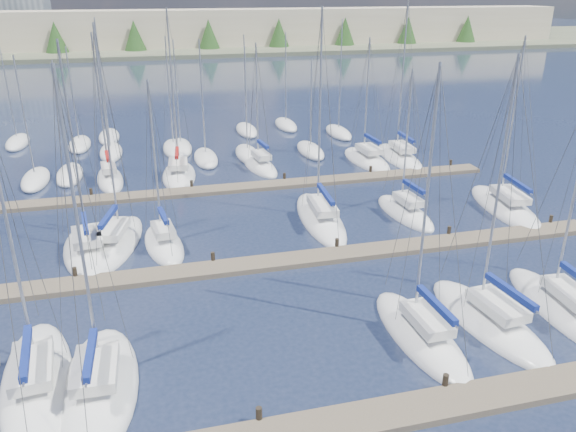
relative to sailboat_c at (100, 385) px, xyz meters
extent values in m
plane|color=#232C46|center=(10.14, 53.31, -0.18)|extent=(400.00, 400.00, 0.00)
cube|color=#6B5E4C|center=(10.14, -4.69, -0.03)|extent=(44.00, 1.80, 0.35)
cylinder|color=#2D261C|center=(6.14, -3.79, 0.12)|extent=(0.26, 0.26, 1.10)
cylinder|color=#2D261C|center=(14.14, -3.79, 0.12)|extent=(0.26, 0.26, 1.10)
cube|color=#6B5E4C|center=(10.14, 9.31, -0.03)|extent=(44.00, 1.80, 0.35)
cylinder|color=#2D261C|center=(-1.86, 10.21, 0.12)|extent=(0.26, 0.26, 1.10)
cylinder|color=#2D261C|center=(6.14, 10.21, 0.12)|extent=(0.26, 0.26, 1.10)
cylinder|color=#2D261C|center=(14.14, 10.21, 0.12)|extent=(0.26, 0.26, 1.10)
cylinder|color=#2D261C|center=(22.14, 10.21, 0.12)|extent=(0.26, 0.26, 1.10)
cylinder|color=#2D261C|center=(30.14, 10.21, 0.12)|extent=(0.26, 0.26, 1.10)
cube|color=#6B5E4C|center=(10.14, 23.31, -0.03)|extent=(44.00, 1.80, 0.35)
cylinder|color=#2D261C|center=(-1.86, 24.21, 0.12)|extent=(0.26, 0.26, 1.10)
cylinder|color=#2D261C|center=(6.14, 24.21, 0.12)|extent=(0.26, 0.26, 1.10)
cylinder|color=#2D261C|center=(14.14, 24.21, 0.12)|extent=(0.26, 0.26, 1.10)
cylinder|color=#2D261C|center=(22.14, 24.21, 0.12)|extent=(0.26, 0.26, 1.10)
cylinder|color=#2D261C|center=(30.14, 24.21, 0.12)|extent=(0.26, 0.26, 1.10)
ellipsoid|color=white|center=(0.00, 0.03, -0.13)|extent=(3.43, 8.65, 1.60)
cube|color=silver|center=(-0.01, -0.40, 1.17)|extent=(1.84, 3.04, 0.50)
cylinder|color=#9EA0A5|center=(0.02, 0.71, 7.09)|extent=(0.14, 0.14, 12.33)
cylinder|color=#9EA0A5|center=(-0.03, -1.08, 2.22)|extent=(0.19, 3.60, 0.10)
cube|color=navy|center=(-0.03, -1.08, 2.34)|extent=(0.39, 3.32, 0.30)
ellipsoid|color=white|center=(18.84, 0.29, -0.13)|extent=(3.68, 9.07, 1.60)
cube|color=silver|center=(18.88, -0.15, 1.17)|extent=(1.85, 3.23, 0.50)
cylinder|color=#9EA0A5|center=(18.77, 0.99, 6.98)|extent=(0.14, 0.14, 12.11)
cylinder|color=#9EA0A5|center=(18.95, -0.86, 2.22)|extent=(0.46, 3.70, 0.10)
cube|color=navy|center=(18.95, -0.86, 2.34)|extent=(0.63, 3.43, 0.30)
ellipsoid|color=white|center=(0.36, 14.57, -0.13)|extent=(4.58, 9.40, 1.60)
cube|color=silver|center=(0.26, 14.13, 1.17)|extent=(2.10, 3.41, 0.50)
cylinder|color=#9EA0A5|center=(0.53, 15.28, 7.34)|extent=(0.14, 0.14, 12.83)
cylinder|color=#9EA0A5|center=(0.09, 13.43, 2.22)|extent=(0.97, 3.72, 0.10)
cube|color=navy|center=(0.09, 13.43, 2.34)|extent=(1.10, 3.47, 0.30)
ellipsoid|color=white|center=(12.94, 28.77, -0.13)|extent=(3.14, 7.15, 1.60)
cube|color=silver|center=(12.98, 28.42, 1.17)|extent=(1.56, 2.56, 0.50)
cylinder|color=#9EA0A5|center=(12.87, 29.32, 6.00)|extent=(0.14, 0.14, 10.16)
cylinder|color=#9EA0A5|center=(13.05, 27.87, 2.22)|extent=(0.46, 2.90, 0.10)
cube|color=navy|center=(13.05, 27.87, 2.34)|extent=(0.63, 2.69, 0.30)
ellipsoid|color=white|center=(21.08, 14.79, -0.13)|extent=(2.89, 7.46, 1.60)
cube|color=black|center=(21.08, 14.79, -0.13)|extent=(1.48, 3.59, 0.12)
cube|color=silver|center=(21.10, 14.42, 1.17)|extent=(1.49, 2.64, 0.50)
cylinder|color=#9EA0A5|center=(21.04, 15.37, 5.67)|extent=(0.14, 0.14, 9.49)
cylinder|color=#9EA0A5|center=(21.14, 13.84, 2.22)|extent=(0.31, 3.07, 0.10)
cube|color=navy|center=(21.14, 13.84, 2.34)|extent=(0.49, 2.84, 0.30)
ellipsoid|color=white|center=(5.36, 28.02, -0.13)|extent=(3.59, 8.24, 1.60)
cube|color=silver|center=(5.32, 27.62, 1.17)|extent=(1.84, 2.93, 0.50)
cylinder|color=#9EA0A5|center=(5.41, 28.66, 7.48)|extent=(0.14, 0.14, 13.11)
cylinder|color=#9EA0A5|center=(5.27, 26.98, 2.22)|extent=(0.38, 3.37, 0.10)
cube|color=maroon|center=(5.27, 26.98, 2.34)|extent=(0.56, 3.12, 0.30)
ellipsoid|color=white|center=(3.33, 13.63, -0.13)|extent=(3.14, 6.87, 1.60)
cube|color=maroon|center=(3.33, 13.63, -0.13)|extent=(1.60, 3.31, 0.12)
cube|color=silver|center=(3.37, 13.30, 1.17)|extent=(1.56, 2.46, 0.50)
cylinder|color=#9EA0A5|center=(3.26, 14.15, 5.74)|extent=(0.14, 0.14, 9.63)
cylinder|color=#9EA0A5|center=(3.44, 12.77, 2.22)|extent=(0.45, 2.77, 0.10)
cube|color=navy|center=(3.44, 12.77, 2.34)|extent=(0.62, 2.58, 0.30)
ellipsoid|color=white|center=(-2.63, 0.92, -0.13)|extent=(3.93, 9.76, 1.60)
cube|color=silver|center=(-2.58, 0.45, 1.17)|extent=(1.96, 3.48, 0.50)
cylinder|color=#9EA0A5|center=(-2.71, 1.68, 6.48)|extent=(0.14, 0.14, 11.11)
cylinder|color=#9EA0A5|center=(-2.50, -0.31, 2.22)|extent=(0.52, 3.98, 0.10)
cube|color=navy|center=(-2.50, -0.31, 2.34)|extent=(0.69, 3.68, 0.30)
ellipsoid|color=white|center=(28.98, 13.92, -0.13)|extent=(4.26, 10.10, 1.60)
cube|color=silver|center=(28.92, 13.44, 1.17)|extent=(2.09, 3.61, 0.50)
cylinder|color=#9EA0A5|center=(29.08, 14.70, 6.71)|extent=(0.14, 0.14, 11.58)
cylinder|color=#9EA0A5|center=(28.81, 12.66, 2.22)|extent=(0.63, 4.09, 0.10)
cube|color=navy|center=(28.81, 12.66, 2.34)|extent=(0.78, 3.79, 0.30)
ellipsoid|color=white|center=(14.62, 15.33, -0.13)|extent=(3.49, 10.52, 1.60)
cube|color=maroon|center=(14.62, 15.33, -0.13)|extent=(1.79, 5.06, 0.12)
cube|color=silver|center=(14.59, 14.81, 1.17)|extent=(1.78, 3.72, 0.50)
cylinder|color=#9EA0A5|center=(14.68, 16.15, 7.70)|extent=(0.14, 0.14, 13.56)
cylinder|color=#9EA0A5|center=(14.54, 13.98, 2.22)|extent=(0.39, 4.35, 0.10)
cube|color=navy|center=(14.54, 13.98, 2.34)|extent=(0.56, 4.01, 0.30)
ellipsoid|color=white|center=(-0.59, 28.28, -0.13)|extent=(2.86, 7.38, 1.60)
cube|color=black|center=(-0.59, 28.28, -0.13)|extent=(1.46, 3.55, 0.12)
cube|color=silver|center=(-0.55, 27.92, 1.17)|extent=(1.43, 2.62, 0.50)
cylinder|color=#9EA0A5|center=(-0.64, 28.85, 6.59)|extent=(0.14, 0.14, 11.33)
cylinder|color=#9EA0A5|center=(-0.50, 27.35, 2.22)|extent=(0.39, 3.02, 0.10)
cube|color=maroon|center=(-0.50, 27.35, 2.34)|extent=(0.57, 2.80, 0.30)
ellipsoid|color=white|center=(23.39, 28.30, -0.13)|extent=(3.35, 8.59, 1.60)
cube|color=black|center=(23.39, 28.30, -0.13)|extent=(1.73, 4.13, 0.12)
cube|color=silver|center=(23.41, 27.87, 1.17)|extent=(1.77, 3.03, 0.50)
cylinder|color=#9EA0A5|center=(23.36, 28.97, 6.13)|extent=(0.14, 0.14, 10.41)
cylinder|color=#9EA0A5|center=(23.44, 27.20, 2.22)|extent=(0.26, 3.56, 0.10)
cube|color=navy|center=(23.44, 27.20, 2.34)|extent=(0.44, 3.28, 0.30)
ellipsoid|color=white|center=(14.92, 0.01, -0.13)|extent=(2.86, 8.49, 1.60)
cube|color=silver|center=(14.93, -0.41, 1.17)|extent=(1.53, 2.99, 0.50)
cylinder|color=#9EA0A5|center=(14.90, 0.69, 6.88)|extent=(0.14, 0.14, 11.90)
cylinder|color=#9EA0A5|center=(14.95, -1.08, 2.22)|extent=(0.20, 3.54, 0.10)
cube|color=navy|center=(14.95, -1.08, 2.34)|extent=(0.39, 3.26, 0.30)
ellipsoid|color=white|center=(-1.37, 13.82, -0.13)|extent=(4.20, 8.63, 1.60)
cube|color=maroon|center=(-1.37, 13.82, -0.13)|extent=(2.14, 4.16, 0.12)
cube|color=silver|center=(-1.32, 13.41, 1.17)|extent=(2.10, 3.10, 0.50)
cylinder|color=#9EA0A5|center=(-1.46, 14.48, 6.93)|extent=(0.14, 0.14, 12.02)
cylinder|color=#9EA0A5|center=(-1.24, 12.75, 2.22)|extent=(0.54, 3.47, 0.10)
cube|color=navy|center=(-1.24, 12.75, 2.34)|extent=(0.71, 3.22, 0.30)
ellipsoid|color=white|center=(23.21, 0.39, -0.13)|extent=(3.24, 9.29, 1.60)
cube|color=silver|center=(23.17, -0.06, 1.17)|extent=(1.64, 3.29, 0.50)
cylinder|color=#9EA0A5|center=(23.26, 1.12, 6.50)|extent=(0.14, 0.14, 11.15)
ellipsoid|color=white|center=(26.85, 28.27, -0.13)|extent=(3.34, 9.79, 1.60)
cube|color=silver|center=(26.82, 27.79, 1.17)|extent=(1.73, 3.46, 0.50)
cylinder|color=#9EA0A5|center=(26.89, 29.04, 7.76)|extent=(0.14, 0.14, 13.68)
cylinder|color=#9EA0A5|center=(26.78, 27.02, 2.22)|extent=(0.32, 4.05, 0.10)
cube|color=navy|center=(26.78, 27.02, 2.34)|extent=(0.50, 3.74, 0.30)
cylinder|color=#9EA0A5|center=(-10.61, 43.20, 6.32)|extent=(0.12, 0.12, 11.20)
ellipsoid|color=white|center=(-10.61, 43.20, 0.07)|extent=(2.20, 6.40, 1.40)
cylinder|color=#9EA0A5|center=(6.20, 36.76, 5.79)|extent=(0.12, 0.12, 10.14)
ellipsoid|color=white|center=(6.20, 36.76, 0.07)|extent=(2.20, 6.40, 1.40)
cylinder|color=#9EA0A5|center=(5.46, 36.55, 5.97)|extent=(0.12, 0.12, 10.49)
ellipsoid|color=white|center=(5.46, 36.55, 0.07)|extent=(2.20, 6.40, 1.40)
cylinder|color=#9EA0A5|center=(19.21, 43.84, 5.75)|extent=(0.12, 0.12, 10.06)
ellipsoid|color=white|center=(19.21, 43.84, 0.07)|extent=(2.20, 6.40, 1.40)
cylinder|color=#9EA0A5|center=(-4.09, 40.64, 5.42)|extent=(0.12, 0.12, 9.39)
ellipsoid|color=white|center=(-4.09, 40.64, 0.07)|extent=(2.20, 6.40, 1.40)
cylinder|color=#9EA0A5|center=(-6.83, 29.49, 5.65)|extent=(0.12, 0.12, 9.85)
ellipsoid|color=white|center=(-6.83, 29.49, 0.07)|extent=(2.20, 6.40, 1.40)
cylinder|color=#9EA0A5|center=(-4.09, 30.13, 5.37)|extent=(0.12, 0.12, 9.30)
ellipsoid|color=white|center=(-4.09, 30.13, 0.07)|extent=(2.20, 6.40, 1.40)
cylinder|color=#9EA0A5|center=(24.11, 38.71, 6.56)|extent=(0.12, 0.12, 11.68)
ellipsoid|color=white|center=(24.11, 38.71, 0.07)|extent=(2.20, 6.40, 1.40)
cylinder|color=#9EA0A5|center=(12.45, 32.62, 5.60)|extent=(0.12, 0.12, 9.76)
ellipsoid|color=white|center=(12.45, 32.62, 0.07)|extent=(2.20, 6.40, 1.40)
cylinder|color=#9EA0A5|center=(-1.20, 43.22, 6.70)|extent=(0.12, 0.12, 11.95)
ellipsoid|color=white|center=(-1.20, 43.22, 0.07)|extent=(2.20, 6.40, 1.40)
cylinder|color=#9EA0A5|center=(18.90, 32.37, 4.95)|extent=(0.12, 0.12, 8.46)
ellipsoid|color=white|center=(18.90, 32.37, 0.07)|extent=(2.20, 6.40, 1.40)
cylinder|color=#9EA0A5|center=(-0.77, 36.77, 4.78)|extent=(0.12, 0.12, 8.12)
ellipsoid|color=white|center=(-0.77, 36.77, 0.07)|extent=(2.20, 6.40, 1.40)
cylinder|color=#9EA0A5|center=(14.14, 42.39, 5.72)|extent=(0.12, 0.12, 10.00)
ellipsoid|color=white|center=(14.14, 42.39, 0.07)|extent=(2.20, 6.40, 1.40)
cylinder|color=#9EA0A5|center=(8.25, 32.28, 5.99)|extent=(0.12, 0.12, 10.54)
ellipsoid|color=white|center=(8.25, 32.28, 0.07)|extent=(2.20, 6.40, 1.40)
cube|color=#666B51|center=(10.14, 143.31, 0.32)|extent=(400.00, 60.00, 1.00)
cube|color=beige|center=(20.14, 133.31, 4.82)|extent=(200.00, 12.00, 10.00)
cone|color=#284C1E|center=(-15.86, 126.31, 3.82)|extent=(6.00, 6.00, 8.00)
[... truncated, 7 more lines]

